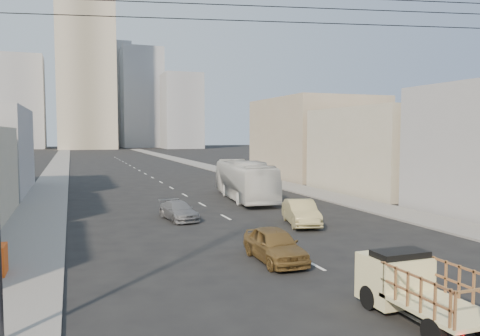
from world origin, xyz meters
TOP-DOWN VIEW (x-y plane):
  - sidewalk_left at (-11.75, 70.00)m, footprint 3.50×180.00m
  - sidewalk_right at (11.75, 70.00)m, footprint 3.50×180.00m
  - lane_dashes at (0.00, 53.00)m, footprint 0.15×104.00m
  - flatbed_pickup at (0.04, 1.65)m, footprint 1.95×4.41m
  - city_bus at (4.13, 27.48)m, footprint 4.06×12.01m
  - sedan_brown at (-1.36, 8.99)m, footprint 1.83×4.34m
  - sedan_tan at (3.51, 15.95)m, footprint 2.72×4.85m
  - sedan_grey at (-3.17, 20.14)m, footprint 2.19×4.26m
  - overhead_wires at (0.00, 1.50)m, footprint 23.01×5.02m
  - bldg_right_mid at (19.50, 28.00)m, footprint 11.00×14.00m
  - bldg_right_far at (20.00, 44.00)m, footprint 12.00×16.00m
  - high_rise_tower at (-4.00, 170.00)m, footprint 20.00×20.00m
  - midrise_ne at (18.00, 185.00)m, footprint 16.00×16.00m
  - midrise_nw at (-26.00, 180.00)m, footprint 15.00×15.00m
  - midrise_back at (6.00, 200.00)m, footprint 18.00×18.00m
  - midrise_east at (30.00, 165.00)m, footprint 14.00×14.00m

SIDE VIEW (x-z plane):
  - lane_dashes at x=0.00m, z-range 0.00..0.01m
  - sidewalk_left at x=-11.75m, z-range 0.00..0.12m
  - sidewalk_right at x=11.75m, z-range 0.00..0.12m
  - sedan_grey at x=-3.17m, z-range 0.00..1.18m
  - sedan_brown at x=-1.36m, z-range 0.00..1.47m
  - sedan_tan at x=3.51m, z-range 0.00..1.51m
  - flatbed_pickup at x=0.04m, z-range 0.14..2.04m
  - city_bus at x=4.13m, z-range 0.00..3.28m
  - bldg_right_mid at x=19.50m, z-range 0.00..8.00m
  - bldg_right_far at x=20.00m, z-range 0.00..10.00m
  - overhead_wires at x=0.00m, z-range 8.60..9.33m
  - midrise_east at x=30.00m, z-range 0.00..28.00m
  - midrise_nw at x=-26.00m, z-range 0.00..34.00m
  - midrise_ne at x=18.00m, z-range 0.00..40.00m
  - midrise_back at x=6.00m, z-range 0.00..44.00m
  - high_rise_tower at x=-4.00m, z-range 0.00..60.00m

